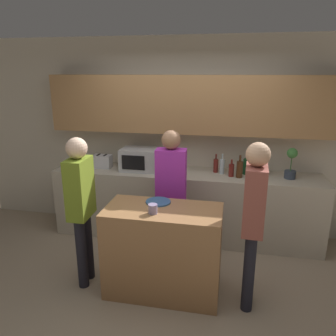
# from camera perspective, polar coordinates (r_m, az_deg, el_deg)

# --- Properties ---
(ground_plane) EXTENTS (14.00, 14.00, 0.00)m
(ground_plane) POSITION_cam_1_polar(r_m,az_deg,el_deg) (3.62, -0.63, -21.81)
(ground_plane) COLOR gray
(back_wall) EXTENTS (6.40, 0.40, 2.70)m
(back_wall) POSITION_cam_1_polar(r_m,az_deg,el_deg) (4.53, 3.68, 7.50)
(back_wall) COLOR beige
(back_wall) RESTS_ON ground_plane
(back_counter) EXTENTS (3.60, 0.62, 0.94)m
(back_counter) POSITION_cam_1_polar(r_m,az_deg,el_deg) (4.57, 2.97, -6.40)
(back_counter) COLOR #B7AD99
(back_counter) RESTS_ON ground_plane
(kitchen_island) EXTENTS (1.17, 0.59, 0.93)m
(kitchen_island) POSITION_cam_1_polar(r_m,az_deg,el_deg) (3.48, -0.83, -14.20)
(kitchen_island) COLOR #996B42
(kitchen_island) RESTS_ON ground_plane
(microwave) EXTENTS (0.52, 0.39, 0.30)m
(microwave) POSITION_cam_1_polar(r_m,az_deg,el_deg) (4.50, -4.77, 1.54)
(microwave) COLOR #B7BABC
(microwave) RESTS_ON back_counter
(toaster) EXTENTS (0.26, 0.16, 0.18)m
(toaster) POSITION_cam_1_polar(r_m,az_deg,el_deg) (4.70, -11.39, 1.17)
(toaster) COLOR silver
(toaster) RESTS_ON back_counter
(potted_plant) EXTENTS (0.14, 0.14, 0.39)m
(potted_plant) POSITION_cam_1_polar(r_m,az_deg,el_deg) (4.39, 20.66, 0.77)
(potted_plant) COLOR #333D4C
(potted_plant) RESTS_ON back_counter
(bottle_0) EXTENTS (0.06, 0.06, 0.25)m
(bottle_0) POSITION_cam_1_polar(r_m,az_deg,el_deg) (4.43, 8.32, 0.47)
(bottle_0) COLOR maroon
(bottle_0) RESTS_ON back_counter
(bottle_1) EXTENTS (0.06, 0.06, 0.27)m
(bottle_1) POSITION_cam_1_polar(r_m,az_deg,el_deg) (4.37, 9.39, 0.30)
(bottle_1) COLOR silver
(bottle_1) RESTS_ON back_counter
(bottle_2) EXTENTS (0.07, 0.07, 0.23)m
(bottle_2) POSITION_cam_1_polar(r_m,az_deg,el_deg) (4.29, 10.96, -0.34)
(bottle_2) COLOR maroon
(bottle_2) RESTS_ON back_counter
(bottle_3) EXTENTS (0.08, 0.08, 0.29)m
(bottle_3) POSITION_cam_1_polar(r_m,az_deg,el_deg) (4.27, 12.36, -0.17)
(bottle_3) COLOR #472814
(bottle_3) RESTS_ON back_counter
(bottle_4) EXTENTS (0.08, 0.08, 0.29)m
(bottle_4) POSITION_cam_1_polar(r_m,az_deg,el_deg) (4.42, 13.47, 0.32)
(bottle_4) COLOR #194723
(bottle_4) RESTS_ON back_counter
(bottle_5) EXTENTS (0.06, 0.06, 0.24)m
(bottle_5) POSITION_cam_1_polar(r_m,az_deg,el_deg) (4.30, 15.02, -0.49)
(bottle_5) COLOR silver
(bottle_5) RESTS_ON back_counter
(bottle_6) EXTENTS (0.07, 0.07, 0.27)m
(bottle_6) POSITION_cam_1_polar(r_m,az_deg,el_deg) (4.41, 16.21, 0.01)
(bottle_6) COLOR silver
(bottle_6) RESTS_ON back_counter
(plate_on_island) EXTENTS (0.26, 0.26, 0.01)m
(plate_on_island) POSITION_cam_1_polar(r_m,az_deg,el_deg) (3.42, -1.72, -5.90)
(plate_on_island) COLOR #2D5684
(plate_on_island) RESTS_ON kitchen_island
(cup_0) EXTENTS (0.09, 0.09, 0.09)m
(cup_0) POSITION_cam_1_polar(r_m,az_deg,el_deg) (3.15, -2.67, -7.12)
(cup_0) COLOR #887CA3
(cup_0) RESTS_ON kitchen_island
(person_left) EXTENTS (0.22, 0.35, 1.65)m
(person_left) POSITION_cam_1_polar(r_m,az_deg,el_deg) (3.14, 14.65, -7.69)
(person_left) COLOR black
(person_left) RESTS_ON ground_plane
(person_center) EXTENTS (0.21, 0.34, 1.62)m
(person_center) POSITION_cam_1_polar(r_m,az_deg,el_deg) (3.51, -14.95, -5.50)
(person_center) COLOR black
(person_center) RESTS_ON ground_plane
(person_right) EXTENTS (0.35, 0.21, 1.63)m
(person_right) POSITION_cam_1_polar(r_m,az_deg,el_deg) (3.76, 0.52, -3.38)
(person_right) COLOR black
(person_right) RESTS_ON ground_plane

